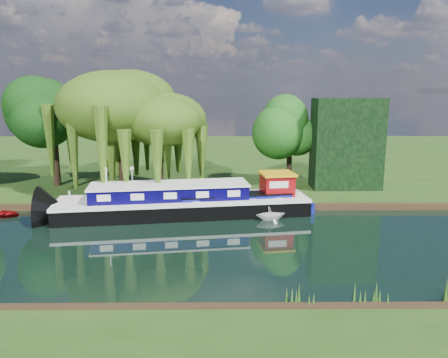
{
  "coord_description": "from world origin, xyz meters",
  "views": [
    {
      "loc": [
        7.76,
        -24.64,
        9.07
      ],
      "look_at": [
        8.0,
        6.35,
        2.8
      ],
      "focal_mm": 35.0,
      "sensor_mm": 36.0,
      "label": 1
    }
  ],
  "objects_px": {
    "narrowboat": "(236,207)",
    "white_cruiser": "(271,220)",
    "dutch_barge": "(186,202)",
    "red_dinghy": "(3,216)"
  },
  "relations": [
    {
      "from": "dutch_barge",
      "to": "white_cruiser",
      "type": "distance_m",
      "value": 6.44
    },
    {
      "from": "red_dinghy",
      "to": "narrowboat",
      "type": "bearing_deg",
      "value": -80.28
    },
    {
      "from": "narrowboat",
      "to": "white_cruiser",
      "type": "bearing_deg",
      "value": -42.43
    },
    {
      "from": "white_cruiser",
      "to": "dutch_barge",
      "type": "bearing_deg",
      "value": 65.02
    },
    {
      "from": "red_dinghy",
      "to": "white_cruiser",
      "type": "xyz_separation_m",
      "value": [
        19.65,
        -1.16,
        0.0
      ]
    },
    {
      "from": "narrowboat",
      "to": "red_dinghy",
      "type": "bearing_deg",
      "value": 170.55
    },
    {
      "from": "dutch_barge",
      "to": "narrowboat",
      "type": "height_order",
      "value": "dutch_barge"
    },
    {
      "from": "dutch_barge",
      "to": "red_dinghy",
      "type": "relative_size",
      "value": 6.77
    },
    {
      "from": "narrowboat",
      "to": "white_cruiser",
      "type": "distance_m",
      "value": 2.91
    },
    {
      "from": "narrowboat",
      "to": "white_cruiser",
      "type": "xyz_separation_m",
      "value": [
        2.42,
        -1.5,
        -0.61
      ]
    }
  ]
}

